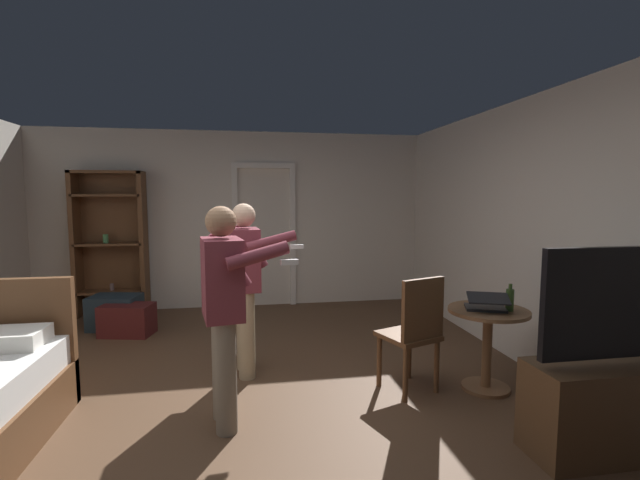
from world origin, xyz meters
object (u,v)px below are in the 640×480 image
object	(u,v)px
suitcase_small	(115,312)
person_blue_shirt	(224,302)
person_striped_shirt	(246,278)
suitcase_dark	(127,320)
bookshelf	(111,238)
laptop	(486,304)
tv_flatscreen	(620,392)
wooden_chair	(414,329)
side_table	(487,335)
bottle_on_table	(510,299)

from	to	relation	value
suitcase_small	person_blue_shirt	bearing A→B (deg)	-49.77
person_striped_shirt	suitcase_dark	bearing A→B (deg)	135.60
bookshelf	laptop	world-z (taller)	bookshelf
tv_flatscreen	wooden_chair	world-z (taller)	tv_flatscreen
wooden_chair	suitcase_dark	distance (m)	3.45
person_blue_shirt	side_table	bearing A→B (deg)	5.69
person_blue_shirt	suitcase_small	distance (m)	3.04
side_table	person_blue_shirt	distance (m)	2.22
laptop	wooden_chair	size ratio (longest dim) A/B	0.43
suitcase_dark	laptop	bearing A→B (deg)	-19.68
suitcase_small	tv_flatscreen	bearing A→B (deg)	-29.53
laptop	suitcase_dark	world-z (taller)	laptop
side_table	wooden_chair	size ratio (longest dim) A/B	0.71
side_table	bottle_on_table	size ratio (longest dim) A/B	3.08
laptop	person_striped_shirt	xyz separation A→B (m)	(-1.96, 0.73, 0.15)
tv_flatscreen	bookshelf	bearing A→B (deg)	135.78
tv_flatscreen	suitcase_small	bearing A→B (deg)	139.86
bookshelf	wooden_chair	size ratio (longest dim) A/B	2.00
side_table	suitcase_small	distance (m)	4.33
wooden_chair	suitcase_small	xyz separation A→B (m)	(-2.99, 2.31, -0.34)
laptop	person_blue_shirt	xyz separation A→B (m)	(-2.12, -0.18, 0.15)
bottle_on_table	suitcase_small	size ratio (longest dim) A/B	0.39
tv_flatscreen	side_table	world-z (taller)	tv_flatscreen
wooden_chair	suitcase_small	size ratio (longest dim) A/B	1.71
laptop	bottle_on_table	xyz separation A→B (m)	(0.19, -0.04, 0.04)
bookshelf	suitcase_dark	distance (m)	1.42
person_blue_shirt	suitcase_dark	world-z (taller)	person_blue_shirt
suitcase_small	laptop	bearing A→B (deg)	-23.18
bookshelf	suitcase_dark	xyz separation A→B (m)	(0.43, -1.02, -0.88)
bookshelf	suitcase_small	xyz separation A→B (m)	(0.22, -0.73, -0.86)
tv_flatscreen	suitcase_dark	xyz separation A→B (m)	(-3.75, 3.05, -0.21)
bookshelf	person_striped_shirt	distance (m)	3.01
bottle_on_table	wooden_chair	bearing A→B (deg)	171.03
side_table	suitcase_small	world-z (taller)	side_table
bookshelf	person_blue_shirt	size ratio (longest dim) A/B	1.26
side_table	bookshelf	bearing A→B (deg)	141.27
tv_flatscreen	person_blue_shirt	bearing A→B (deg)	162.85
side_table	person_striped_shirt	world-z (taller)	person_striped_shirt
person_blue_shirt	laptop	bearing A→B (deg)	4.74
suitcase_dark	suitcase_small	size ratio (longest dim) A/B	1.00
person_blue_shirt	tv_flatscreen	bearing A→B (deg)	-17.15
tv_flatscreen	suitcase_dark	size ratio (longest dim) A/B	2.33
wooden_chair	bottle_on_table	bearing A→B (deg)	-8.97
wooden_chair	person_striped_shirt	world-z (taller)	person_striped_shirt
laptop	suitcase_small	distance (m)	4.34
suitcase_dark	bookshelf	bearing A→B (deg)	125.33
bookshelf	suitcase_small	world-z (taller)	bookshelf
laptop	bookshelf	bearing A→B (deg)	140.57
bookshelf	person_striped_shirt	bearing A→B (deg)	-52.52
wooden_chair	suitcase_dark	bearing A→B (deg)	143.92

